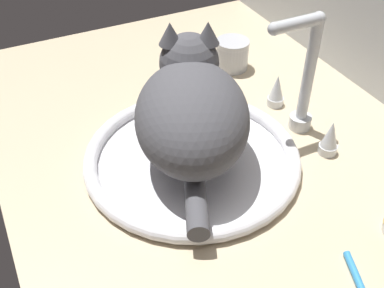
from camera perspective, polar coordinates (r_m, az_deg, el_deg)
countertop at (r=84.27cm, az=2.61°, el=-1.06°), size 104.83×71.77×3.00cm
sink_basin at (r=79.37cm, az=-0.00°, el=-1.64°), size 36.15×36.15×2.37cm
faucet at (r=84.38cm, az=13.12°, el=6.51°), size 19.20×11.32×22.48cm
cat at (r=75.23cm, az=-0.07°, el=4.43°), size 32.99×26.40×18.22cm
metal_jar at (r=103.83cm, az=4.83°, el=10.67°), size 7.06×7.06×6.42cm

